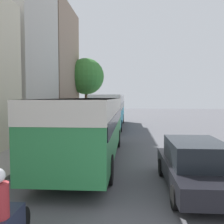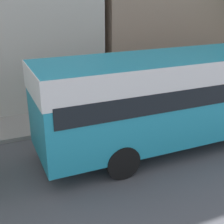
# 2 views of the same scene
# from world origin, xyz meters

# --- Properties ---
(building_far_terrace) EXTENTS (5.02, 7.29, 13.50)m
(building_far_terrace) POSITION_xyz_m (-8.71, 16.43, 6.75)
(building_far_terrace) COLOR beige
(building_far_terrace) RESTS_ON ground_plane
(building_end_row) EXTENTS (6.44, 8.99, 12.91)m
(building_end_row) POSITION_xyz_m (-9.42, 24.90, 6.46)
(building_end_row) COLOR gray
(building_end_row) RESTS_ON ground_plane
(bus_lead) EXTENTS (2.63, 10.16, 2.86)m
(bus_lead) POSITION_xyz_m (-1.58, 8.86, 1.87)
(bus_lead) COLOR #2D8447
(bus_lead) RESTS_ON ground_plane
(bus_following) EXTENTS (2.58, 11.15, 3.11)m
(bus_following) POSITION_xyz_m (-1.63, 21.67, 2.02)
(bus_following) COLOR teal
(bus_following) RESTS_ON ground_plane
(car_crossing) EXTENTS (1.90, 4.52, 1.57)m
(car_crossing) POSITION_xyz_m (2.34, 5.36, 0.81)
(car_crossing) COLOR black
(car_crossing) RESTS_ON ground_plane
(street_tree) EXTENTS (4.55, 4.55, 7.65)m
(street_tree) POSITION_xyz_m (-5.21, 28.87, 5.50)
(street_tree) COLOR brown
(street_tree) RESTS_ON sidewalk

